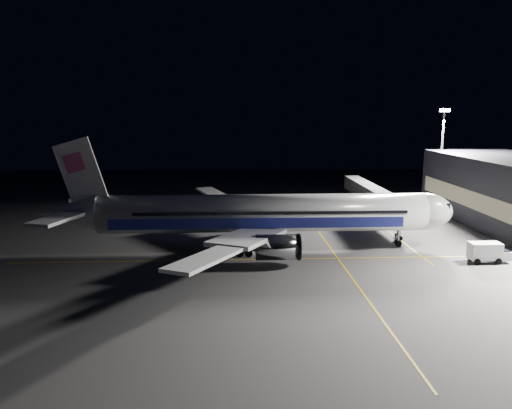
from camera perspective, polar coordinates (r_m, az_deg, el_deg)
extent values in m
plane|color=#4C4C4F|center=(74.93, 0.83, -4.96)|extent=(200.00, 200.00, 0.00)
cube|color=gold|center=(76.20, 8.38, -4.80)|extent=(0.25, 80.00, 0.01)
cube|color=gold|center=(69.18, 1.15, -6.29)|extent=(70.00, 0.25, 0.01)
cube|color=gold|center=(88.56, 14.78, -2.86)|extent=(0.25, 40.00, 0.01)
cylinder|color=silver|center=(73.68, 0.84, -0.98)|extent=(48.00, 5.60, 5.60)
ellipsoid|color=silver|center=(78.91, 18.51, -0.76)|extent=(8.96, 5.60, 5.60)
cube|color=black|center=(79.59, 20.10, -0.03)|extent=(2.20, 3.40, 0.90)
cone|color=silver|center=(77.26, -20.76, -0.91)|extent=(9.00, 5.49, 5.49)
cube|color=#222A9D|center=(76.53, -0.04, -1.23)|extent=(42.24, 0.25, 1.50)
cube|color=#222A9D|center=(71.10, 0.18, -2.15)|extent=(42.24, 0.25, 1.50)
cube|color=silver|center=(81.72, -1.27, -0.97)|extent=(11.36, 15.23, 1.53)
cube|color=silver|center=(66.14, -0.89, -3.76)|extent=(11.36, 15.23, 1.53)
cube|color=silver|center=(93.87, -4.53, 1.06)|extent=(8.57, 13.22, 1.31)
cube|color=silver|center=(53.90, -5.78, -6.21)|extent=(8.57, 13.22, 1.31)
cube|color=silver|center=(81.93, -19.34, 0.02)|extent=(6.20, 9.67, 0.45)
cube|color=silver|center=(72.21, -21.65, -1.50)|extent=(6.20, 9.67, 0.45)
cube|color=white|center=(75.68, -19.39, 3.48)|extent=(7.53, 0.40, 10.28)
cube|color=#D4488D|center=(75.77, -20.04, 4.51)|extent=(3.22, 0.55, 3.22)
cylinder|color=#B7B7BF|center=(83.12, 1.27, -1.58)|extent=(5.60, 3.40, 3.40)
cylinder|color=#B7B7BF|center=(65.69, 2.39, -4.90)|extent=(5.60, 3.40, 3.40)
cylinder|color=#9999A0|center=(78.59, 15.96, -3.69)|extent=(0.26, 0.26, 2.50)
cylinder|color=black|center=(78.78, 15.93, -4.25)|extent=(0.90, 0.70, 0.90)
cylinder|color=#9999A0|center=(78.64, -1.55, -3.26)|extent=(0.26, 0.26, 2.50)
cylinder|color=#9999A0|center=(70.33, -1.39, -4.95)|extent=(0.26, 0.26, 2.50)
cylinder|color=black|center=(78.82, -1.55, -3.76)|extent=(1.10, 1.60, 1.10)
cylinder|color=black|center=(70.52, -1.39, -5.49)|extent=(1.10, 1.60, 1.10)
cube|color=#504B39|center=(96.74, 22.68, 0.81)|extent=(0.15, 36.00, 3.00)
cube|color=#B2B2B7|center=(97.10, 13.14, 1.15)|extent=(3.00, 33.90, 2.80)
cube|color=#B2B2B7|center=(82.22, 16.14, -0.68)|extent=(3.60, 3.20, 3.40)
cylinder|color=#9999A0|center=(82.85, 16.03, -2.75)|extent=(0.70, 0.70, 3.10)
cylinder|color=black|center=(82.31, 16.19, -3.71)|extent=(0.70, 0.30, 0.70)
cylinder|color=black|center=(83.96, 15.79, -3.41)|extent=(0.70, 0.30, 0.70)
cylinder|color=#59595E|center=(113.64, 20.40, 4.86)|extent=(0.44, 0.44, 20.00)
cube|color=#59595E|center=(113.19, 20.74, 10.05)|extent=(2.40, 0.50, 0.80)
cube|color=white|center=(112.87, 20.81, 10.04)|extent=(2.20, 0.15, 0.60)
cube|color=white|center=(74.16, 24.68, -4.84)|extent=(4.13, 2.08, 2.27)
cube|color=white|center=(75.47, 26.32, -5.20)|extent=(1.66, 1.96, 1.24)
cube|color=black|center=(75.35, 26.35, -4.82)|extent=(1.24, 1.76, 0.52)
cylinder|color=black|center=(76.05, 25.21, -5.44)|extent=(0.83, 0.26, 0.82)
cylinder|color=black|center=(74.22, 25.98, -5.88)|extent=(0.83, 0.26, 0.82)
cylinder|color=black|center=(74.76, 23.25, -5.55)|extent=(0.83, 0.26, 0.82)
cylinder|color=black|center=(72.90, 23.98, -6.01)|extent=(0.83, 0.26, 0.82)
cube|color=black|center=(85.92, 0.76, -2.37)|extent=(2.73, 1.87, 1.18)
cube|color=black|center=(85.75, 0.76, -1.88)|extent=(1.18, 1.18, 0.64)
sphere|color=#FFF2CC|center=(85.13, 0.38, -2.49)|extent=(0.28, 0.28, 0.28)
sphere|color=#FFF2CC|center=(85.08, 1.10, -2.50)|extent=(0.28, 0.28, 0.28)
cylinder|color=black|center=(86.88, 1.42, -2.55)|extent=(0.66, 0.30, 0.64)
cylinder|color=black|center=(85.11, 1.38, -2.83)|extent=(0.66, 0.30, 0.64)
cylinder|color=black|center=(86.96, 0.15, -2.54)|extent=(0.66, 0.30, 0.64)
cylinder|color=black|center=(85.19, 0.09, -2.81)|extent=(0.66, 0.30, 0.64)
cone|color=#F43E0A|center=(86.00, -0.66, -2.72)|extent=(0.36, 0.36, 0.54)
cone|color=#F43E0A|center=(80.15, 4.90, -3.70)|extent=(0.46, 0.46, 0.69)
cone|color=#F43E0A|center=(84.62, 0.59, -2.92)|extent=(0.41, 0.41, 0.61)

